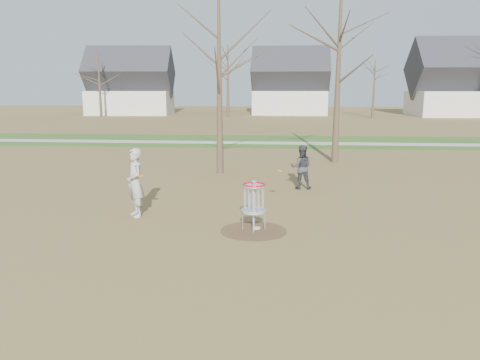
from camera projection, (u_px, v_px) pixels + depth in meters
The scene contains 11 objects.
ground at pixel (254, 231), 12.63m from camera, with size 160.00×160.00×0.00m, color brown.
green_band at pixel (270, 141), 33.15m from camera, with size 160.00×8.00×0.01m, color #2D5119.
footpath at pixel (270, 143), 32.17m from camera, with size 160.00×1.50×0.01m, color #9E9E99.
dirt_circle at pixel (254, 231), 12.63m from camera, with size 1.80×1.80×0.01m, color #47331E.
player_standing at pixel (135, 183), 13.89m from camera, with size 0.75×0.49×2.06m, color #A7A7A7.
player_throwing at pixel (301, 167), 17.72m from camera, with size 0.81×0.63×1.66m, color #333438.
disc_grounded at pixel (256, 228), 12.84m from camera, with size 0.22×0.22×0.02m, color white.
discs_in_play at pixel (217, 173), 14.32m from camera, with size 4.25×2.04×0.19m.
disc_golf_basket at pixel (254, 198), 12.45m from camera, with size 0.64×0.64×1.35m.
bare_trees at pixel (292, 71), 46.39m from camera, with size 52.62×44.98×9.00m.
houses_row at pixel (308, 89), 62.92m from camera, with size 56.51×10.01×7.26m.
Camera 1 is at (0.66, -12.10, 3.84)m, focal length 35.00 mm.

